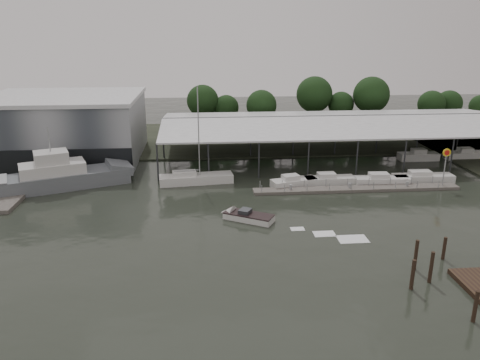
{
  "coord_description": "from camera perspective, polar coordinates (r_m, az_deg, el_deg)",
  "views": [
    {
      "loc": [
        -5.57,
        -48.02,
        20.96
      ],
      "look_at": [
        -0.93,
        8.14,
        2.5
      ],
      "focal_mm": 35.0,
      "sensor_mm": 36.0,
      "label": 1
    }
  ],
  "objects": [
    {
      "name": "ground",
      "position": [
        52.69,
        1.74,
        -5.31
      ],
      "size": [
        200.0,
        200.0,
        0.0
      ],
      "primitive_type": "plane",
      "color": "#252A22",
      "rests_on": "ground"
    },
    {
      "name": "moored_cruiser_3",
      "position": [
        71.29,
        21.34,
        0.27
      ],
      "size": [
        8.6,
        2.39,
        1.7
      ],
      "rotation": [
        0.0,
        0.0,
        -0.02
      ],
      "color": "silver",
      "rests_on": "ground"
    },
    {
      "name": "moored_cruiser_1",
      "position": [
        66.59,
        10.82,
        0.01
      ],
      "size": [
        7.03,
        2.36,
        1.7
      ],
      "rotation": [
        0.0,
        0.0,
        0.02
      ],
      "color": "silver",
      "rests_on": "ground"
    },
    {
      "name": "land_strip_far",
      "position": [
        92.57,
        -1.16,
        5.11
      ],
      "size": [
        140.0,
        30.0,
        0.3
      ],
      "color": "#353C2D",
      "rests_on": "ground"
    },
    {
      "name": "horizon_tree_line",
      "position": [
        100.61,
        11.11,
        9.51
      ],
      "size": [
        65.67,
        11.09,
        11.28
      ],
      "color": "black",
      "rests_on": "ground"
    },
    {
      "name": "covered_boat_shed",
      "position": [
        80.67,
        11.7,
        7.17
      ],
      "size": [
        58.24,
        24.0,
        6.96
      ],
      "color": "white",
      "rests_on": "ground"
    },
    {
      "name": "floating_dock",
      "position": [
        64.96,
        14.01,
        -1.06
      ],
      "size": [
        28.0,
        2.0,
        1.4
      ],
      "color": "#66615A",
      "rests_on": "ground"
    },
    {
      "name": "trawler_dock",
      "position": [
        69.8,
        -24.96,
        -0.87
      ],
      "size": [
        3.0,
        18.0,
        0.5
      ],
      "color": "#66615A",
      "rests_on": "ground"
    },
    {
      "name": "grey_trawler",
      "position": [
        68.33,
        -20.78,
        0.45
      ],
      "size": [
        18.75,
        11.05,
        8.84
      ],
      "rotation": [
        0.0,
        0.0,
        0.37
      ],
      "color": "slate",
      "rests_on": "ground"
    },
    {
      "name": "speedboat_underway",
      "position": [
        53.59,
        0.54,
        -4.43
      ],
      "size": [
        15.8,
        9.82,
        2.0
      ],
      "rotation": [
        0.0,
        0.0,
        2.62
      ],
      "color": "silver",
      "rests_on": "ground"
    },
    {
      "name": "white_sailboat",
      "position": [
        66.15,
        -5.51,
        0.18
      ],
      "size": [
        10.5,
        3.75,
        13.75
      ],
      "rotation": [
        0.0,
        0.0,
        0.11
      ],
      "color": "silver",
      "rests_on": "ground"
    },
    {
      "name": "moored_cruiser_0",
      "position": [
        64.89,
        6.55,
        -0.26
      ],
      "size": [
        6.72,
        3.75,
        1.7
      ],
      "rotation": [
        0.0,
        0.0,
        0.26
      ],
      "color": "silver",
      "rests_on": "ground"
    },
    {
      "name": "moored_cruiser_2",
      "position": [
        68.23,
        16.85,
        -0.02
      ],
      "size": [
        7.71,
        2.51,
        1.7
      ],
      "rotation": [
        0.0,
        0.0,
        -0.04
      ],
      "color": "silver",
      "rests_on": "ground"
    },
    {
      "name": "mooring_pilings",
      "position": [
        43.45,
        23.55,
        -10.74
      ],
      "size": [
        5.62,
        10.04,
        3.66
      ],
      "color": "#2F2217",
      "rests_on": "ground"
    },
    {
      "name": "shell_fuel_sign",
      "position": [
        68.68,
        23.79,
        2.21
      ],
      "size": [
        1.1,
        0.18,
        5.55
      ],
      "color": "#939799",
      "rests_on": "ground"
    },
    {
      "name": "storage_warehouse",
      "position": [
        82.62,
        -20.5,
        6.06
      ],
      "size": [
        24.5,
        20.5,
        10.5
      ],
      "color": "#909499",
      "rests_on": "ground"
    }
  ]
}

